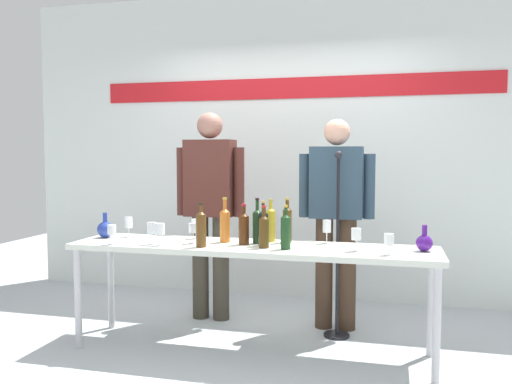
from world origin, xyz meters
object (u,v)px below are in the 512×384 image
(wine_glass_right_0, at_px, (356,235))
(microphone_stand, at_px, (337,276))
(decanter_blue_right, at_px, (424,242))
(wine_glass_left_0, at_px, (193,229))
(wine_glass_left_4, at_px, (129,223))
(presenter_right, at_px, (336,209))
(wine_bottle_0, at_px, (201,228))
(decanter_blue_left, at_px, (105,229))
(wine_glass_right_1, at_px, (389,240))
(wine_bottle_2, at_px, (264,230))
(wine_glass_left_3, at_px, (196,225))
(wine_glass_left_1, at_px, (160,230))
(wine_bottle_7, at_px, (286,230))
(wine_bottle_1, at_px, (271,223))
(presenter_left, at_px, (210,201))
(display_table, at_px, (251,254))
(wine_bottle_6, at_px, (287,223))
(wine_glass_left_2, at_px, (152,228))
(wine_bottle_4, at_px, (225,224))
(wine_bottle_3, at_px, (257,225))
(wine_bottle_8, at_px, (244,227))
(wine_glass_right_2, at_px, (327,227))
(wine_bottle_5, at_px, (263,227))

(wine_glass_right_0, height_order, microphone_stand, microphone_stand)
(decanter_blue_right, relative_size, wine_glass_left_0, 1.19)
(wine_glass_left_0, bearing_deg, wine_glass_left_4, 165.37)
(presenter_right, relative_size, wine_bottle_0, 5.50)
(wine_bottle_0, xyz_separation_m, microphone_stand, (0.88, 0.63, -0.43))
(decanter_blue_left, bearing_deg, wine_glass_right_1, -5.12)
(wine_bottle_2, xyz_separation_m, microphone_stand, (0.45, 0.56, -0.42))
(wine_bottle_0, relative_size, wine_glass_left_3, 2.03)
(wine_glass_left_1, relative_size, wine_glass_left_4, 1.01)
(wine_bottle_7, height_order, microphone_stand, microphone_stand)
(wine_bottle_1, bearing_deg, wine_glass_left_4, -176.38)
(presenter_left, bearing_deg, wine_glass_left_4, -130.75)
(decanter_blue_left, xyz_separation_m, wine_glass_left_0, (0.75, -0.09, 0.04))
(decanter_blue_right, xyz_separation_m, wine_glass_right_1, (-0.23, -0.19, 0.04))
(display_table, distance_m, wine_bottle_6, 0.35)
(wine_glass_right_0, bearing_deg, wine_glass_left_0, 179.09)
(wine_bottle_0, xyz_separation_m, wine_glass_left_2, (-0.38, 0.02, -0.02))
(wine_glass_left_3, relative_size, wine_glass_right_0, 0.99)
(presenter_left, xyz_separation_m, microphone_stand, (1.10, -0.19, -0.54))
(display_table, bearing_deg, wine_bottle_4, 160.12)
(microphone_stand, bearing_deg, wine_bottle_3, -143.39)
(wine_glass_left_4, bearing_deg, wine_glass_left_1, -36.70)
(wine_bottle_4, distance_m, wine_bottle_8, 0.17)
(decanter_blue_right, height_order, wine_glass_right_2, decanter_blue_right)
(decanter_blue_left, relative_size, wine_bottle_8, 0.67)
(wine_bottle_3, bearing_deg, presenter_right, 49.46)
(wine_glass_left_1, height_order, wine_glass_right_1, wine_glass_left_1)
(decanter_blue_left, relative_size, decanter_blue_right, 1.10)
(microphone_stand, bearing_deg, wine_bottle_2, -128.72)
(wine_bottle_7, distance_m, wine_glass_left_4, 1.30)
(wine_glass_left_3, bearing_deg, microphone_stand, 16.20)
(presenter_left, distance_m, wine_glass_right_0, 1.47)
(wine_bottle_3, height_order, wine_bottle_4, same)
(presenter_right, bearing_deg, wine_glass_right_1, -62.98)
(wine_bottle_8, relative_size, wine_glass_left_0, 1.96)
(wine_glass_right_2, bearing_deg, decanter_blue_left, -174.56)
(presenter_left, distance_m, wine_glass_left_1, 0.86)
(decanter_blue_right, distance_m, wine_bottle_2, 1.07)
(wine_glass_left_3, relative_size, wine_glass_right_1, 1.10)
(decanter_blue_left, bearing_deg, wine_bottle_6, 5.34)
(wine_bottle_4, relative_size, wine_bottle_6, 1.01)
(wine_bottle_2, relative_size, wine_bottle_7, 0.97)
(wine_glass_left_1, xyz_separation_m, wine_glass_left_4, (-0.40, 0.30, -0.00))
(wine_glass_left_2, bearing_deg, wine_glass_right_1, -0.00)
(wine_glass_left_2, xyz_separation_m, wine_glass_right_1, (1.64, -0.00, -0.02))
(wine_bottle_1, distance_m, wine_bottle_2, 0.27)
(presenter_left, distance_m, wine_bottle_3, 0.82)
(decanter_blue_left, distance_m, wine_bottle_6, 1.41)
(wine_bottle_5, height_order, wine_glass_right_0, wine_bottle_5)
(presenter_left, distance_m, presenter_right, 1.07)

